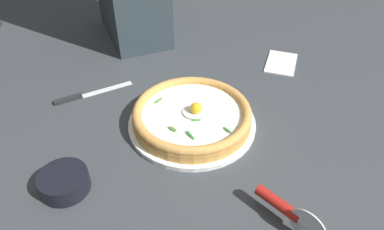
{
  "coord_description": "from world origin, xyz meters",
  "views": [
    {
      "loc": [
        -0.31,
        -0.61,
        0.59
      ],
      "look_at": [
        -0.04,
        0.01,
        0.03
      ],
      "focal_mm": 33.08,
      "sensor_mm": 36.0,
      "label": 1
    }
  ],
  "objects_px": {
    "pizza_cutter": "(284,210)",
    "folded_napkin": "(281,62)",
    "table_knife": "(82,96)",
    "pizza": "(192,115)",
    "side_bowl": "(64,182)"
  },
  "relations": [
    {
      "from": "pizza_cutter",
      "to": "pizza",
      "type": "bearing_deg",
      "value": 97.42
    },
    {
      "from": "table_knife",
      "to": "pizza",
      "type": "bearing_deg",
      "value": -45.12
    },
    {
      "from": "pizza",
      "to": "side_bowl",
      "type": "distance_m",
      "value": 0.33
    },
    {
      "from": "table_knife",
      "to": "folded_napkin",
      "type": "xyz_separation_m",
      "value": [
        0.61,
        -0.08,
        0.0
      ]
    },
    {
      "from": "folded_napkin",
      "to": "pizza_cutter",
      "type": "bearing_deg",
      "value": -124.85
    },
    {
      "from": "pizza_cutter",
      "to": "folded_napkin",
      "type": "bearing_deg",
      "value": 55.15
    },
    {
      "from": "pizza",
      "to": "side_bowl",
      "type": "relative_size",
      "value": 2.88
    },
    {
      "from": "pizza",
      "to": "folded_napkin",
      "type": "distance_m",
      "value": 0.41
    },
    {
      "from": "pizza",
      "to": "pizza_cutter",
      "type": "relative_size",
      "value": 2.02
    },
    {
      "from": "pizza",
      "to": "side_bowl",
      "type": "xyz_separation_m",
      "value": [
        -0.32,
        -0.08,
        -0.01
      ]
    },
    {
      "from": "side_bowl",
      "to": "pizza_cutter",
      "type": "height_order",
      "value": "pizza_cutter"
    },
    {
      "from": "side_bowl",
      "to": "table_knife",
      "type": "xyz_separation_m",
      "value": [
        0.09,
        0.31,
        -0.02
      ]
    },
    {
      "from": "pizza_cutter",
      "to": "table_knife",
      "type": "relative_size",
      "value": 0.66
    },
    {
      "from": "side_bowl",
      "to": "folded_napkin",
      "type": "bearing_deg",
      "value": 18.49
    },
    {
      "from": "side_bowl",
      "to": "pizza_cutter",
      "type": "relative_size",
      "value": 0.7
    }
  ]
}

